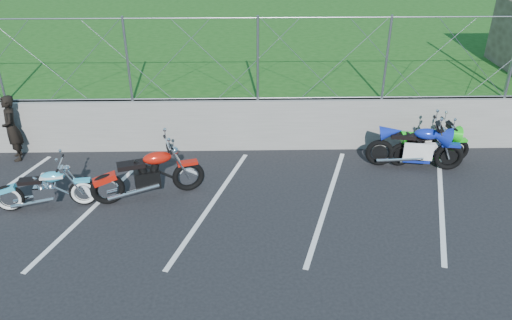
{
  "coord_description": "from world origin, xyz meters",
  "views": [
    {
      "loc": [
        0.71,
        -7.76,
        5.68
      ],
      "look_at": [
        0.91,
        1.3,
        0.84
      ],
      "focal_mm": 35.0,
      "sensor_mm": 36.0,
      "label": 1
    }
  ],
  "objects_px": {
    "naked_orange": "(150,176)",
    "person_standing": "(12,128)",
    "cruiser_turquoise": "(47,190)",
    "sportbike_green": "(431,147)",
    "sportbike_blue": "(416,148)"
  },
  "relations": [
    {
      "from": "sportbike_green",
      "to": "person_standing",
      "type": "relative_size",
      "value": 1.24
    },
    {
      "from": "sportbike_green",
      "to": "naked_orange",
      "type": "bearing_deg",
      "value": -174.5
    },
    {
      "from": "cruiser_turquoise",
      "to": "person_standing",
      "type": "height_order",
      "value": "person_standing"
    },
    {
      "from": "cruiser_turquoise",
      "to": "naked_orange",
      "type": "xyz_separation_m",
      "value": [
        2.01,
        0.37,
        0.1
      ]
    },
    {
      "from": "cruiser_turquoise",
      "to": "sportbike_blue",
      "type": "bearing_deg",
      "value": 3.01
    },
    {
      "from": "sportbike_blue",
      "to": "naked_orange",
      "type": "bearing_deg",
      "value": -160.08
    },
    {
      "from": "sportbike_blue",
      "to": "cruiser_turquoise",
      "type": "bearing_deg",
      "value": -160.2
    },
    {
      "from": "naked_orange",
      "to": "person_standing",
      "type": "distance_m",
      "value": 3.96
    },
    {
      "from": "sportbike_green",
      "to": "person_standing",
      "type": "bearing_deg",
      "value": 170.91
    },
    {
      "from": "cruiser_turquoise",
      "to": "person_standing",
      "type": "relative_size",
      "value": 1.26
    },
    {
      "from": "sportbike_green",
      "to": "cruiser_turquoise",
      "type": "bearing_deg",
      "value": -174.82
    },
    {
      "from": "sportbike_green",
      "to": "sportbike_blue",
      "type": "height_order",
      "value": "sportbike_blue"
    },
    {
      "from": "naked_orange",
      "to": "sportbike_blue",
      "type": "height_order",
      "value": "naked_orange"
    },
    {
      "from": "naked_orange",
      "to": "person_standing",
      "type": "relative_size",
      "value": 1.43
    },
    {
      "from": "naked_orange",
      "to": "sportbike_blue",
      "type": "bearing_deg",
      "value": -6.17
    }
  ]
}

